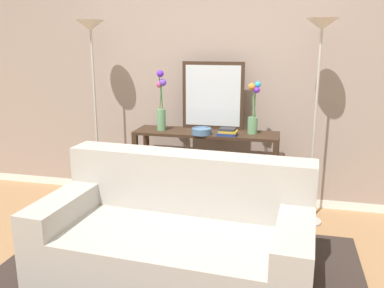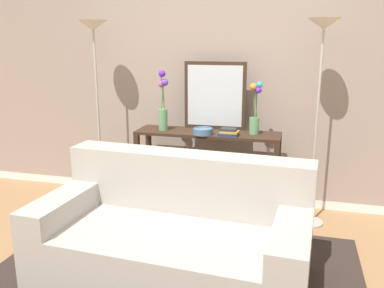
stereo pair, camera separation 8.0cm
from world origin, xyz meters
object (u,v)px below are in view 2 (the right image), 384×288
(vase_short_flowers, at_px, (255,111))
(fruit_bowl, at_px, (203,131))
(couch, at_px, (175,238))
(book_row_under_console, at_px, (171,201))
(floor_lamp_right, at_px, (321,66))
(wall_mirror, at_px, (215,96))
(vase_tall_flowers, at_px, (163,105))
(floor_lamp_left, at_px, (95,62))
(book_stack, at_px, (229,132))
(console_table, at_px, (207,156))

(vase_short_flowers, xyz_separation_m, fruit_bowl, (-0.48, -0.15, -0.19))
(couch, relative_size, book_row_under_console, 5.23)
(couch, bearing_deg, floor_lamp_right, 50.58)
(wall_mirror, relative_size, vase_tall_flowers, 1.13)
(floor_lamp_left, height_order, book_row_under_console, floor_lamp_left)
(vase_tall_flowers, relative_size, book_stack, 3.12)
(couch, xyz_separation_m, fruit_bowl, (-0.06, 1.14, 0.56))
(vase_tall_flowers, bearing_deg, book_row_under_console, 28.61)
(console_table, height_order, floor_lamp_right, floor_lamp_right)
(fruit_bowl, bearing_deg, book_row_under_console, 162.12)
(couch, xyz_separation_m, floor_lamp_left, (-1.20, 1.21, 1.20))
(book_stack, bearing_deg, wall_mirror, 126.61)
(vase_tall_flowers, height_order, book_row_under_console, vase_tall_flowers)
(wall_mirror, bearing_deg, floor_lamp_left, -169.63)
(couch, bearing_deg, fruit_bowl, 92.93)
(wall_mirror, height_order, book_stack, wall_mirror)
(vase_short_flowers, bearing_deg, floor_lamp_left, -177.07)
(couch, xyz_separation_m, vase_tall_flowers, (-0.49, 1.23, 0.79))
(floor_lamp_right, height_order, book_stack, floor_lamp_right)
(console_table, height_order, vase_tall_flowers, vase_tall_flowers)
(floor_lamp_right, bearing_deg, vase_tall_flowers, 178.91)
(book_row_under_console, bearing_deg, book_stack, -9.48)
(fruit_bowl, relative_size, book_row_under_console, 0.51)
(floor_lamp_right, xyz_separation_m, book_row_under_console, (-1.43, 0.06, -1.45))
(couch, height_order, floor_lamp_right, floor_lamp_right)
(console_table, relative_size, vase_tall_flowers, 2.38)
(couch, xyz_separation_m, book_row_under_console, (-0.44, 1.27, -0.25))
(couch, height_order, fruit_bowl, fruit_bowl)
(floor_lamp_right, bearing_deg, floor_lamp_left, 180.00)
(couch, bearing_deg, wall_mirror, 90.16)
(wall_mirror, bearing_deg, fruit_bowl, -100.98)
(vase_short_flowers, distance_m, fruit_bowl, 0.54)
(wall_mirror, relative_size, fruit_bowl, 3.52)
(vase_tall_flowers, height_order, vase_short_flowers, vase_tall_flowers)
(floor_lamp_left, relative_size, book_row_under_console, 5.06)
(wall_mirror, bearing_deg, vase_short_flowers, -17.70)
(floor_lamp_right, xyz_separation_m, vase_short_flowers, (-0.57, 0.08, -0.44))
(floor_lamp_left, bearing_deg, console_table, 2.93)
(couch, bearing_deg, book_stack, 80.59)
(console_table, distance_m, vase_tall_flowers, 0.68)
(couch, xyz_separation_m, vase_short_flowers, (0.42, 1.29, 0.75))
(floor_lamp_right, distance_m, wall_mirror, 1.07)
(book_stack, relative_size, book_row_under_console, 0.51)
(floor_lamp_right, relative_size, book_stack, 9.85)
(wall_mirror, relative_size, book_stack, 3.51)
(vase_short_flowers, height_order, book_stack, vase_short_flowers)
(couch, distance_m, floor_lamp_left, 2.08)
(vase_tall_flowers, distance_m, book_stack, 0.72)
(floor_lamp_left, xyz_separation_m, vase_short_flowers, (1.62, 0.08, -0.45))
(wall_mirror, bearing_deg, book_row_under_console, -159.71)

